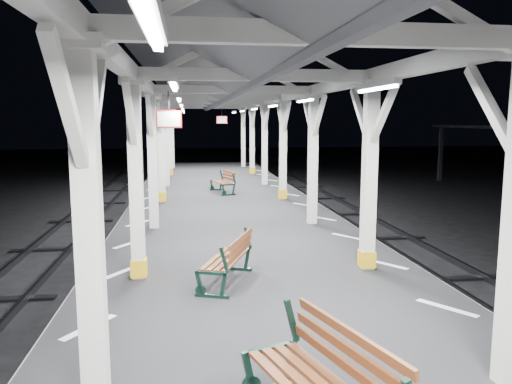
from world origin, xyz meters
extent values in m
cube|color=black|center=(0.00, 0.00, 0.50)|extent=(6.00, 50.00, 1.00)
cube|color=silver|center=(-2.45, 0.00, 1.00)|extent=(1.00, 48.00, 0.01)
cube|color=silver|center=(2.45, 0.00, 1.00)|extent=(1.00, 48.00, 0.01)
cube|color=silver|center=(-2.00, -2.00, 2.60)|extent=(0.22, 0.22, 3.20)
cube|color=silver|center=(-2.00, -2.00, 4.26)|extent=(0.40, 0.40, 0.12)
cube|color=silver|center=(-2.00, -1.45, 3.75)|extent=(0.10, 0.99, 0.99)
cube|color=silver|center=(-2.00, -2.55, 3.75)|extent=(0.10, 0.99, 0.99)
cube|color=silver|center=(-2.00, 2.00, 2.60)|extent=(0.22, 0.22, 3.20)
cube|color=silver|center=(-2.00, 2.00, 4.26)|extent=(0.40, 0.40, 0.12)
cube|color=gold|center=(-2.00, 2.00, 1.18)|extent=(0.26, 0.26, 0.30)
cube|color=silver|center=(-2.00, 2.55, 3.75)|extent=(0.10, 0.99, 0.99)
cube|color=silver|center=(-2.00, 1.45, 3.75)|extent=(0.10, 0.99, 0.99)
cube|color=silver|center=(-2.00, 6.00, 2.60)|extent=(0.22, 0.22, 3.20)
cube|color=silver|center=(-2.00, 6.00, 4.26)|extent=(0.40, 0.40, 0.12)
cube|color=silver|center=(-2.00, 6.55, 3.75)|extent=(0.10, 0.99, 0.99)
cube|color=silver|center=(-2.00, 5.45, 3.75)|extent=(0.10, 0.99, 0.99)
cube|color=silver|center=(-2.00, 10.00, 2.60)|extent=(0.22, 0.22, 3.20)
cube|color=silver|center=(-2.00, 10.00, 4.26)|extent=(0.40, 0.40, 0.12)
cube|color=gold|center=(-2.00, 10.00, 1.18)|extent=(0.26, 0.26, 0.30)
cube|color=silver|center=(-2.00, 10.55, 3.75)|extent=(0.10, 0.99, 0.99)
cube|color=silver|center=(-2.00, 9.45, 3.75)|extent=(0.10, 0.99, 0.99)
cube|color=silver|center=(-2.00, 14.00, 2.60)|extent=(0.22, 0.22, 3.20)
cube|color=silver|center=(-2.00, 14.00, 4.26)|extent=(0.40, 0.40, 0.12)
cube|color=silver|center=(-2.00, 14.55, 3.75)|extent=(0.10, 0.99, 0.99)
cube|color=silver|center=(-2.00, 13.45, 3.75)|extent=(0.10, 0.99, 0.99)
cube|color=silver|center=(-2.00, 18.00, 2.60)|extent=(0.22, 0.22, 3.20)
cube|color=silver|center=(-2.00, 18.00, 4.26)|extent=(0.40, 0.40, 0.12)
cube|color=gold|center=(-2.00, 18.00, 1.18)|extent=(0.26, 0.26, 0.30)
cube|color=silver|center=(-2.00, 18.55, 3.75)|extent=(0.10, 0.99, 0.99)
cube|color=silver|center=(-2.00, 17.45, 3.75)|extent=(0.10, 0.99, 0.99)
cube|color=silver|center=(-2.00, 22.00, 2.60)|extent=(0.22, 0.22, 3.20)
cube|color=silver|center=(-2.00, 22.00, 4.26)|extent=(0.40, 0.40, 0.12)
cube|color=silver|center=(-2.00, 22.55, 3.75)|extent=(0.10, 0.99, 0.99)
cube|color=silver|center=(-2.00, 21.45, 3.75)|extent=(0.10, 0.99, 0.99)
cube|color=silver|center=(2.00, -1.45, 3.75)|extent=(0.10, 0.99, 0.99)
cube|color=silver|center=(2.00, 2.00, 2.60)|extent=(0.22, 0.22, 3.20)
cube|color=silver|center=(2.00, 2.00, 4.26)|extent=(0.40, 0.40, 0.12)
cube|color=gold|center=(2.00, 2.00, 1.18)|extent=(0.26, 0.26, 0.30)
cube|color=silver|center=(2.00, 2.55, 3.75)|extent=(0.10, 0.99, 0.99)
cube|color=silver|center=(2.00, 1.45, 3.75)|extent=(0.10, 0.99, 0.99)
cube|color=silver|center=(2.00, 6.00, 2.60)|extent=(0.22, 0.22, 3.20)
cube|color=silver|center=(2.00, 6.00, 4.26)|extent=(0.40, 0.40, 0.12)
cube|color=silver|center=(2.00, 6.55, 3.75)|extent=(0.10, 0.99, 0.99)
cube|color=silver|center=(2.00, 5.45, 3.75)|extent=(0.10, 0.99, 0.99)
cube|color=silver|center=(2.00, 10.00, 2.60)|extent=(0.22, 0.22, 3.20)
cube|color=silver|center=(2.00, 10.00, 4.26)|extent=(0.40, 0.40, 0.12)
cube|color=gold|center=(2.00, 10.00, 1.18)|extent=(0.26, 0.26, 0.30)
cube|color=silver|center=(2.00, 10.55, 3.75)|extent=(0.10, 0.99, 0.99)
cube|color=silver|center=(2.00, 9.45, 3.75)|extent=(0.10, 0.99, 0.99)
cube|color=silver|center=(2.00, 14.00, 2.60)|extent=(0.22, 0.22, 3.20)
cube|color=silver|center=(2.00, 14.00, 4.26)|extent=(0.40, 0.40, 0.12)
cube|color=silver|center=(2.00, 14.55, 3.75)|extent=(0.10, 0.99, 0.99)
cube|color=silver|center=(2.00, 13.45, 3.75)|extent=(0.10, 0.99, 0.99)
cube|color=silver|center=(2.00, 18.00, 2.60)|extent=(0.22, 0.22, 3.20)
cube|color=silver|center=(2.00, 18.00, 4.26)|extent=(0.40, 0.40, 0.12)
cube|color=gold|center=(2.00, 18.00, 1.18)|extent=(0.26, 0.26, 0.30)
cube|color=silver|center=(2.00, 18.55, 3.75)|extent=(0.10, 0.99, 0.99)
cube|color=silver|center=(2.00, 17.45, 3.75)|extent=(0.10, 0.99, 0.99)
cube|color=silver|center=(2.00, 22.00, 2.60)|extent=(0.22, 0.22, 3.20)
cube|color=silver|center=(2.00, 22.00, 4.26)|extent=(0.40, 0.40, 0.12)
cube|color=silver|center=(2.00, 22.55, 3.75)|extent=(0.10, 0.99, 0.99)
cube|color=silver|center=(2.00, 21.45, 3.75)|extent=(0.10, 0.99, 0.99)
cube|color=silver|center=(-2.00, 0.00, 4.38)|extent=(0.18, 48.00, 0.24)
cube|color=silver|center=(2.00, 0.00, 4.38)|extent=(0.18, 48.00, 0.24)
cube|color=silver|center=(0.00, -2.00, 4.38)|extent=(4.20, 0.14, 0.20)
cube|color=silver|center=(0.00, 2.00, 4.38)|extent=(4.20, 0.14, 0.20)
cube|color=silver|center=(0.00, 6.00, 4.38)|extent=(4.20, 0.14, 0.20)
cube|color=silver|center=(0.00, 10.00, 4.38)|extent=(4.20, 0.14, 0.20)
cube|color=silver|center=(0.00, 14.00, 4.38)|extent=(4.20, 0.14, 0.20)
cube|color=silver|center=(0.00, 18.00, 4.38)|extent=(4.20, 0.14, 0.20)
cube|color=silver|center=(0.00, 22.00, 4.38)|extent=(4.20, 0.14, 0.20)
cube|color=#515459|center=(-1.30, 0.00, 4.92)|extent=(2.80, 49.00, 1.45)
cube|color=#515459|center=(1.30, 0.00, 4.92)|extent=(2.80, 49.00, 1.45)
cube|color=silver|center=(-1.30, -4.00, 4.10)|extent=(0.10, 1.35, 0.08)
cube|color=white|center=(-1.30, -4.00, 4.05)|extent=(0.05, 1.25, 0.05)
cube|color=silver|center=(-1.30, 0.00, 4.10)|extent=(0.10, 1.35, 0.08)
cube|color=white|center=(-1.30, 0.00, 4.05)|extent=(0.05, 1.25, 0.05)
cube|color=silver|center=(-1.30, 4.00, 4.10)|extent=(0.10, 1.35, 0.08)
cube|color=white|center=(-1.30, 4.00, 4.05)|extent=(0.05, 1.25, 0.05)
cube|color=silver|center=(-1.30, 8.00, 4.10)|extent=(0.10, 1.35, 0.08)
cube|color=white|center=(-1.30, 8.00, 4.05)|extent=(0.05, 1.25, 0.05)
cube|color=silver|center=(-1.30, 12.00, 4.10)|extent=(0.10, 1.35, 0.08)
cube|color=white|center=(-1.30, 12.00, 4.05)|extent=(0.05, 1.25, 0.05)
cube|color=silver|center=(-1.30, 16.00, 4.10)|extent=(0.10, 1.35, 0.08)
cube|color=white|center=(-1.30, 16.00, 4.05)|extent=(0.05, 1.25, 0.05)
cube|color=silver|center=(-1.30, 20.00, 4.10)|extent=(0.10, 1.35, 0.08)
cube|color=white|center=(-1.30, 20.00, 4.05)|extent=(0.05, 1.25, 0.05)
cube|color=silver|center=(1.30, 0.00, 4.10)|extent=(0.10, 1.35, 0.08)
cube|color=white|center=(1.30, 0.00, 4.05)|extent=(0.05, 1.25, 0.05)
cube|color=silver|center=(1.30, 4.00, 4.10)|extent=(0.10, 1.35, 0.08)
cube|color=white|center=(1.30, 4.00, 4.05)|extent=(0.05, 1.25, 0.05)
cube|color=silver|center=(1.30, 8.00, 4.10)|extent=(0.10, 1.35, 0.08)
cube|color=white|center=(1.30, 8.00, 4.05)|extent=(0.05, 1.25, 0.05)
cube|color=silver|center=(1.30, 12.00, 4.10)|extent=(0.10, 1.35, 0.08)
cube|color=white|center=(1.30, 12.00, 4.05)|extent=(0.05, 1.25, 0.05)
cube|color=silver|center=(1.30, 16.00, 4.10)|extent=(0.10, 1.35, 0.08)
cube|color=white|center=(1.30, 16.00, 4.05)|extent=(0.05, 1.25, 0.05)
cube|color=silver|center=(1.30, 20.00, 4.10)|extent=(0.10, 1.35, 0.08)
cube|color=white|center=(1.30, 20.00, 4.05)|extent=(0.05, 1.25, 0.05)
cylinder|color=black|center=(-1.50, 3.65, 4.02)|extent=(0.02, 0.02, 0.36)
cube|color=red|center=(-1.50, 3.65, 3.67)|extent=(0.50, 0.03, 0.35)
cube|color=white|center=(-1.50, 3.65, 3.67)|extent=(0.44, 0.04, 0.29)
cylinder|color=black|center=(0.47, 17.29, 4.02)|extent=(0.02, 0.02, 0.36)
cube|color=red|center=(0.47, 17.29, 3.67)|extent=(0.50, 0.03, 0.35)
cube|color=white|center=(0.47, 17.29, 3.67)|extent=(0.44, 0.05, 0.29)
cube|color=black|center=(14.00, 22.00, 1.65)|extent=(0.20, 0.20, 3.30)
sphere|color=silver|center=(14.00, 16.00, 3.22)|extent=(0.20, 0.20, 0.20)
sphere|color=silver|center=(14.00, 22.00, 3.22)|extent=(0.20, 0.20, 0.20)
cube|color=black|center=(-0.61, -1.90, 1.24)|extent=(0.17, 0.10, 0.48)
cube|color=black|center=(-0.19, -1.77, 1.24)|extent=(0.15, 0.09, 0.48)
cube|color=black|center=(-0.17, -1.76, 1.70)|extent=(0.18, 0.10, 0.46)
cube|color=#5C2D16|center=(0.05, -2.57, 1.47)|extent=(0.56, 1.54, 0.04)
cube|color=#5C2D16|center=(0.12, -2.55, 1.61)|extent=(0.52, 1.53, 0.10)
cube|color=#5C2D16|center=(0.14, -2.54, 1.75)|extent=(0.52, 1.53, 0.10)
cube|color=#5C2D16|center=(0.16, -2.53, 1.88)|extent=(0.52, 1.53, 0.10)
cube|color=black|center=(-0.83, 0.87, 1.03)|extent=(0.52, 0.24, 0.05)
cube|color=black|center=(-1.01, 0.94, 1.20)|extent=(0.14, 0.09, 0.41)
cube|color=black|center=(-0.66, 0.80, 1.20)|extent=(0.13, 0.09, 0.41)
cube|color=black|center=(-0.65, 0.80, 1.60)|extent=(0.15, 0.09, 0.39)
cube|color=black|center=(-0.32, 2.20, 1.03)|extent=(0.52, 0.24, 0.05)
cube|color=black|center=(-0.50, 2.27, 1.20)|extent=(0.14, 0.09, 0.41)
cube|color=black|center=(-0.15, 2.13, 1.20)|extent=(0.13, 0.09, 0.41)
cube|color=black|center=(-0.13, 2.13, 1.60)|extent=(0.15, 0.09, 0.39)
cube|color=#5C2D16|center=(-0.74, 1.60, 1.40)|extent=(0.56, 1.29, 0.03)
cube|color=#5C2D16|center=(-0.63, 1.55, 1.40)|extent=(0.56, 1.29, 0.03)
cube|color=#5C2D16|center=(-0.52, 1.51, 1.40)|extent=(0.56, 1.29, 0.03)
cube|color=#5C2D16|center=(-0.42, 1.47, 1.40)|extent=(0.56, 1.29, 0.03)
cube|color=#5C2D16|center=(-0.36, 1.45, 1.53)|extent=(0.53, 1.28, 0.08)
cube|color=#5C2D16|center=(-0.34, 1.44, 1.64)|extent=(0.53, 1.28, 0.08)
cube|color=#5C2D16|center=(-0.32, 1.44, 1.76)|extent=(0.53, 1.28, 0.08)
cube|color=black|center=(0.27, 11.11, 1.03)|extent=(0.53, 0.18, 0.05)
cube|color=black|center=(0.08, 11.06, 1.20)|extent=(0.14, 0.08, 0.41)
cube|color=black|center=(0.44, 11.15, 1.20)|extent=(0.13, 0.07, 0.41)
cube|color=black|center=(0.46, 11.16, 1.59)|extent=(0.15, 0.08, 0.39)
cube|color=black|center=(-0.08, 12.48, 1.03)|extent=(0.53, 0.18, 0.05)
cube|color=black|center=(-0.27, 12.43, 1.20)|extent=(0.14, 0.08, 0.41)
cube|color=black|center=(0.09, 12.53, 1.20)|extent=(0.13, 0.07, 0.41)
cube|color=black|center=(0.10, 12.53, 1.59)|extent=(0.15, 0.08, 0.39)
cube|color=#5C2D16|center=(-0.08, 11.75, 1.40)|extent=(0.41, 1.32, 0.03)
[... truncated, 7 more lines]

